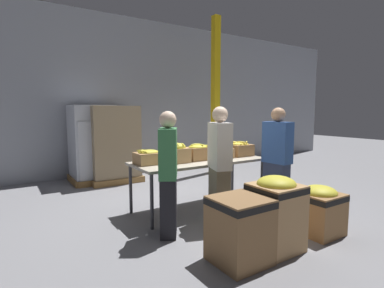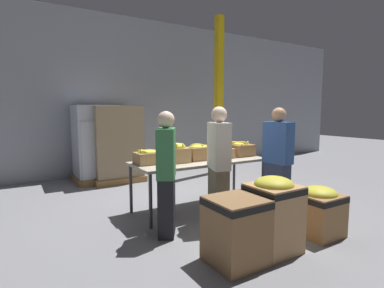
# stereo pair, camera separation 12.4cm
# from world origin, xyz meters

# --- Properties ---
(ground_plane) EXTENTS (30.00, 30.00, 0.00)m
(ground_plane) POSITION_xyz_m (0.00, 0.00, 0.00)
(ground_plane) COLOR gray
(wall_back) EXTENTS (16.00, 0.08, 4.00)m
(wall_back) POSITION_xyz_m (0.00, 3.54, 2.00)
(wall_back) COLOR #9399A3
(wall_back) RESTS_ON ground_plane
(sorting_table) EXTENTS (2.22, 0.90, 0.82)m
(sorting_table) POSITION_xyz_m (0.00, 0.00, 0.76)
(sorting_table) COLOR #B2A893
(sorting_table) RESTS_ON ground_plane
(banana_box_0) EXTENTS (0.39, 0.33, 0.23)m
(banana_box_0) POSITION_xyz_m (-0.87, 0.10, 0.93)
(banana_box_0) COLOR #A37A4C
(banana_box_0) RESTS_ON sorting_table
(banana_box_1) EXTENTS (0.39, 0.30, 0.31)m
(banana_box_1) POSITION_xyz_m (-0.45, -0.01, 0.97)
(banana_box_1) COLOR tan
(banana_box_1) RESTS_ON sorting_table
(banana_box_2) EXTENTS (0.39, 0.30, 0.28)m
(banana_box_2) POSITION_xyz_m (-0.01, 0.01, 0.95)
(banana_box_2) COLOR olive
(banana_box_2) RESTS_ON sorting_table
(banana_box_3) EXTENTS (0.39, 0.29, 0.24)m
(banana_box_3) POSITION_xyz_m (0.41, -0.04, 0.92)
(banana_box_3) COLOR tan
(banana_box_3) RESTS_ON sorting_table
(banana_box_4) EXTENTS (0.39, 0.33, 0.28)m
(banana_box_4) POSITION_xyz_m (0.88, -0.01, 0.94)
(banana_box_4) COLOR olive
(banana_box_4) RESTS_ON sorting_table
(volunteer_0) EXTENTS (0.36, 0.50, 1.68)m
(volunteer_0) POSITION_xyz_m (-0.12, -0.68, 0.83)
(volunteer_0) COLOR #6B604C
(volunteer_0) RESTS_ON ground_plane
(volunteer_1) EXTENTS (0.41, 0.48, 1.62)m
(volunteer_1) POSITION_xyz_m (-0.95, -0.68, 0.80)
(volunteer_1) COLOR black
(volunteer_1) RESTS_ON ground_plane
(volunteer_2) EXTENTS (0.26, 0.46, 1.67)m
(volunteer_2) POSITION_xyz_m (0.96, -0.78, 0.83)
(volunteer_2) COLOR #2D3856
(volunteer_2) RESTS_ON ground_plane
(donation_bin_0) EXTENTS (0.56, 0.56, 0.71)m
(donation_bin_0) POSITION_xyz_m (-0.64, -1.71, 0.38)
(donation_bin_0) COLOR olive
(donation_bin_0) RESTS_ON ground_plane
(donation_bin_1) EXTENTS (0.53, 0.53, 0.88)m
(donation_bin_1) POSITION_xyz_m (-0.09, -1.71, 0.47)
(donation_bin_1) COLOR tan
(donation_bin_1) RESTS_ON ground_plane
(donation_bin_2) EXTENTS (0.52, 0.52, 0.65)m
(donation_bin_2) POSITION_xyz_m (0.74, -1.71, 0.35)
(donation_bin_2) COLOR olive
(donation_bin_2) RESTS_ON ground_plane
(support_pillar) EXTENTS (0.18, 0.18, 4.00)m
(support_pillar) POSITION_xyz_m (2.02, 2.24, 2.00)
(support_pillar) COLOR yellow
(support_pillar) RESTS_ON ground_plane
(pallet_stack_0) EXTENTS (1.15, 1.15, 1.73)m
(pallet_stack_0) POSITION_xyz_m (-0.58, 2.78, 0.85)
(pallet_stack_0) COLOR olive
(pallet_stack_0) RESTS_ON ground_plane
(pallet_stack_1) EXTENTS (0.98, 0.98, 1.74)m
(pallet_stack_1) POSITION_xyz_m (-0.98, 2.92, 0.86)
(pallet_stack_1) COLOR olive
(pallet_stack_1) RESTS_ON ground_plane
(pallet_stack_2) EXTENTS (1.00, 1.00, 1.40)m
(pallet_stack_2) POSITION_xyz_m (-0.92, 2.90, 0.69)
(pallet_stack_2) COLOR olive
(pallet_stack_2) RESTS_ON ground_plane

